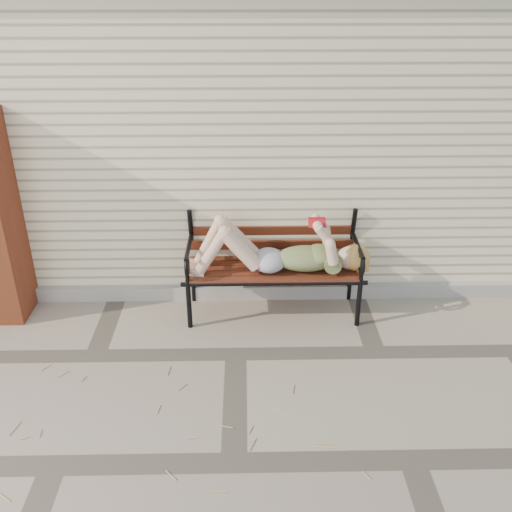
{
  "coord_description": "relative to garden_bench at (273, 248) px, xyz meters",
  "views": [
    {
      "loc": [
        0.1,
        -4.14,
        3.08
      ],
      "look_at": [
        0.19,
        0.54,
        0.7
      ],
      "focal_mm": 40.0,
      "sensor_mm": 36.0,
      "label": 1
    }
  ],
  "objects": [
    {
      "name": "straw_scatter",
      "position": [
        -0.84,
        -1.61,
        -0.65
      ],
      "size": [
        3.02,
        1.48,
        0.01
      ],
      "color": "tan",
      "rests_on": "ground"
    },
    {
      "name": "garden_bench",
      "position": [
        0.0,
        0.0,
        0.0
      ],
      "size": [
        1.82,
        0.72,
        1.18
      ],
      "color": "black",
      "rests_on": "ground"
    },
    {
      "name": "reading_woman",
      "position": [
        0.01,
        -0.14,
        0.04
      ],
      "size": [
        1.72,
        0.39,
        0.54
      ],
      "color": "#0B3B4F",
      "rests_on": "ground"
    },
    {
      "name": "house_wall",
      "position": [
        -0.36,
        2.2,
        0.84
      ],
      "size": [
        8.0,
        4.0,
        3.0
      ],
      "primitive_type": "cube",
      "color": "beige",
      "rests_on": "ground"
    },
    {
      "name": "ground",
      "position": [
        -0.36,
        -0.8,
        -0.66
      ],
      "size": [
        80.0,
        80.0,
        0.0
      ],
      "primitive_type": "plane",
      "color": "gray",
      "rests_on": "ground"
    },
    {
      "name": "foundation_strip",
      "position": [
        -0.36,
        0.17,
        -0.59
      ],
      "size": [
        8.0,
        0.1,
        0.15
      ],
      "primitive_type": "cube",
      "color": "#ACA79C",
      "rests_on": "ground"
    }
  ]
}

